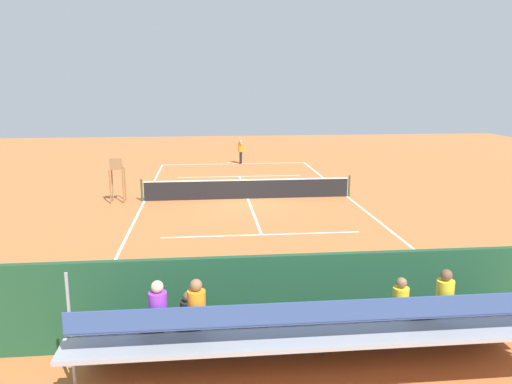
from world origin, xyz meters
TOP-DOWN VIEW (x-y plane):
  - ground_plane at (0.00, 0.00)m, footprint 60.00×60.00m
  - court_line_markings at (0.00, -0.04)m, footprint 10.10×22.20m
  - tennis_net at (0.00, 0.00)m, footprint 10.30×0.10m
  - backdrop_wall at (0.00, 14.00)m, footprint 18.00×0.16m
  - bleacher_stand at (0.07, 15.38)m, footprint 9.06×2.40m
  - umpire_chair at (6.20, 0.13)m, footprint 0.67×0.67m
  - courtside_bench at (-1.83, 13.27)m, footprint 1.80×0.40m
  - equipment_bag at (-0.11, 13.40)m, footprint 0.90×0.36m
  - tennis_player at (-0.47, -11.03)m, footprint 0.44×0.56m
  - tennis_racket at (0.35, -11.49)m, footprint 0.39×0.58m
  - tennis_ball_near at (0.95, -9.99)m, footprint 0.07×0.07m

SIDE VIEW (x-z plane):
  - ground_plane at x=0.00m, z-range 0.00..0.00m
  - court_line_markings at x=0.00m, z-range 0.00..0.01m
  - tennis_racket at x=0.35m, z-range 0.00..0.03m
  - tennis_ball_near at x=0.95m, z-range 0.00..0.07m
  - equipment_bag at x=-0.11m, z-range 0.00..0.36m
  - tennis_net at x=0.00m, z-range -0.03..1.04m
  - courtside_bench at x=-1.83m, z-range 0.09..1.02m
  - bleacher_stand at x=0.07m, z-range -0.30..2.18m
  - backdrop_wall at x=0.00m, z-range 0.00..2.00m
  - tennis_player at x=-0.47m, z-range 0.05..1.98m
  - umpire_chair at x=6.20m, z-range 0.24..2.38m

